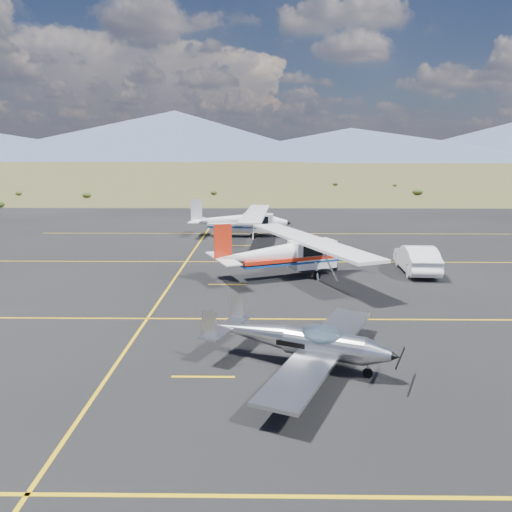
% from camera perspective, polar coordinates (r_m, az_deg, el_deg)
% --- Properties ---
extents(ground, '(1600.00, 1600.00, 0.00)m').
position_cam_1_polar(ground, '(19.33, 4.15, -9.19)').
color(ground, '#383D1C').
rests_on(ground, ground).
extents(apron, '(72.00, 72.00, 0.02)m').
position_cam_1_polar(apron, '(25.97, 3.25, -3.60)').
color(apron, black).
rests_on(apron, ground).
extents(aircraft_low_wing, '(6.31, 8.21, 1.83)m').
position_cam_1_polar(aircraft_low_wing, '(16.55, 5.50, -9.68)').
color(aircraft_low_wing, '#B9BCC0').
rests_on(aircraft_low_wing, apron).
extents(aircraft_cessna, '(9.05, 12.21, 3.18)m').
position_cam_1_polar(aircraft_cessna, '(27.83, 3.77, 0.44)').
color(aircraft_cessna, white).
rests_on(aircraft_cessna, apron).
extents(aircraft_plain, '(7.21, 12.02, 3.04)m').
position_cam_1_polar(aircraft_plain, '(40.98, -1.73, 4.10)').
color(aircraft_plain, silver).
rests_on(aircraft_plain, apron).
extents(sedan, '(1.96, 4.98, 1.61)m').
position_cam_1_polar(sedan, '(30.39, 17.89, -0.28)').
color(sedan, white).
rests_on(sedan, apron).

